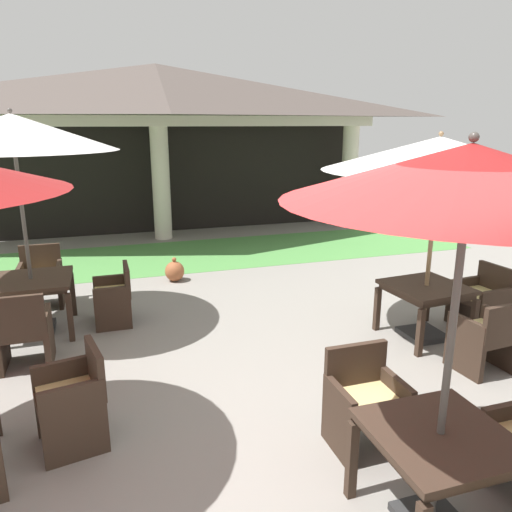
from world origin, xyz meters
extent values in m
plane|color=gray|center=(0.00, 0.00, 0.00)|extent=(60.00, 60.00, 0.00)
cylinder|color=beige|center=(0.00, 9.13, 1.32)|extent=(0.42, 0.42, 2.65)
cylinder|color=beige|center=(4.98, 9.13, 1.32)|extent=(0.42, 0.42, 2.65)
cube|color=beige|center=(0.00, 9.13, 2.77)|extent=(10.77, 0.70, 0.24)
pyramid|color=#514742|center=(0.00, 9.13, 3.45)|extent=(11.17, 3.11, 1.12)
cube|color=black|center=(0.00, 10.03, 1.32)|extent=(10.57, 0.16, 2.65)
cube|color=#519347|center=(0.00, 7.35, 0.00)|extent=(12.97, 2.62, 0.01)
cube|color=#38281E|center=(2.50, 2.33, 0.69)|extent=(1.00, 1.00, 0.05)
cube|color=#38281E|center=(2.50, 2.33, 0.64)|extent=(0.92, 0.92, 0.06)
cube|color=#38281E|center=(2.12, 1.86, 0.30)|extent=(0.08, 0.08, 0.60)
cube|color=#38281E|center=(2.96, 1.94, 0.30)|extent=(0.08, 0.08, 0.60)
cube|color=#38281E|center=(2.04, 2.71, 0.30)|extent=(0.08, 0.08, 0.60)
cube|color=#38281E|center=(2.89, 2.79, 0.30)|extent=(0.08, 0.08, 0.60)
cube|color=#2D2D2D|center=(2.50, 2.33, 0.04)|extent=(0.51, 0.51, 0.07)
cylinder|color=olive|center=(2.50, 2.33, 1.17)|extent=(0.05, 0.05, 2.33)
cone|color=white|center=(2.50, 2.33, 2.37)|extent=(2.81, 2.81, 0.40)
sphere|color=olive|center=(2.50, 2.33, 2.60)|extent=(0.06, 0.06, 0.06)
cube|color=#38281E|center=(2.59, 1.38, 0.41)|extent=(0.60, 0.58, 0.07)
cube|color=#E0CC7F|center=(2.59, 1.38, 0.47)|extent=(0.55, 0.53, 0.05)
cube|color=#38281E|center=(2.61, 1.13, 0.66)|extent=(0.55, 0.11, 0.42)
cube|color=#38281E|center=(2.33, 1.36, 0.33)|extent=(0.11, 0.54, 0.66)
cube|color=#38281E|center=(2.84, 1.40, 0.33)|extent=(0.11, 0.54, 0.66)
cube|color=#38281E|center=(2.32, 1.59, 0.19)|extent=(0.06, 0.06, 0.38)
cube|color=#38281E|center=(2.81, 1.64, 0.19)|extent=(0.06, 0.06, 0.38)
cube|color=#38281E|center=(2.36, 1.12, 0.19)|extent=(0.06, 0.06, 0.38)
cube|color=#38281E|center=(3.45, 2.41, 0.40)|extent=(0.63, 0.65, 0.07)
cube|color=#E0CC7F|center=(3.45, 2.41, 0.46)|extent=(0.58, 0.60, 0.05)
cube|color=#38281E|center=(3.72, 2.43, 0.64)|extent=(0.11, 0.60, 0.40)
cube|color=#38281E|center=(3.47, 2.13, 0.31)|extent=(0.58, 0.11, 0.61)
cube|color=#38281E|center=(3.43, 2.69, 0.31)|extent=(0.58, 0.11, 0.61)
cube|color=#38281E|center=(3.21, 2.12, 0.18)|extent=(0.06, 0.06, 0.37)
cube|color=#38281E|center=(3.17, 2.66, 0.18)|extent=(0.06, 0.06, 0.37)
cube|color=#38281E|center=(3.73, 2.16, 0.18)|extent=(0.06, 0.06, 0.37)
cube|color=#38281E|center=(3.69, 2.70, 0.18)|extent=(0.06, 0.06, 0.37)
cube|color=#38281E|center=(-1.80, 1.35, 0.43)|extent=(0.62, 0.63, 0.07)
cube|color=#E0CC7F|center=(-1.80, 1.35, 0.49)|extent=(0.57, 0.58, 0.05)
cube|color=#38281E|center=(-1.56, 1.40, 0.67)|extent=(0.17, 0.53, 0.42)
cube|color=#38281E|center=(-1.75, 1.11, 0.34)|extent=(0.52, 0.16, 0.69)
cube|color=#38281E|center=(-1.85, 1.59, 0.34)|extent=(0.52, 0.16, 0.69)
cube|color=#38281E|center=(-1.98, 1.07, 0.20)|extent=(0.07, 0.07, 0.39)
cube|color=#38281E|center=(-2.07, 1.53, 0.20)|extent=(0.07, 0.07, 0.39)
cube|color=#38281E|center=(-1.52, 1.16, 0.20)|extent=(0.07, 0.07, 0.39)
cube|color=#38281E|center=(-1.62, 1.63, 0.20)|extent=(0.07, 0.07, 0.39)
cube|color=#38281E|center=(-2.36, 4.05, 0.73)|extent=(1.00, 1.00, 0.05)
cube|color=#38281E|center=(-2.36, 4.05, 0.67)|extent=(0.92, 0.92, 0.05)
cube|color=#38281E|center=(-1.89, 3.59, 0.32)|extent=(0.07, 0.07, 0.65)
cube|color=#38281E|center=(-2.83, 4.52, 0.32)|extent=(0.07, 0.07, 0.65)
cube|color=#38281E|center=(-1.90, 4.52, 0.32)|extent=(0.07, 0.07, 0.65)
cube|color=#2D2D2D|center=(-2.36, 4.05, 0.04)|extent=(0.46, 0.46, 0.08)
cylinder|color=#4C4742|center=(-2.36, 4.05, 1.29)|extent=(0.05, 0.05, 2.58)
cone|color=white|center=(-2.36, 4.05, 2.62)|extent=(2.51, 2.51, 0.44)
sphere|color=#4C4742|center=(-2.36, 4.05, 2.87)|extent=(0.06, 0.06, 0.06)
cube|color=#38281E|center=(-2.36, 5.05, 0.41)|extent=(0.59, 0.55, 0.07)
cube|color=#E0CC7F|center=(-2.36, 5.05, 0.47)|extent=(0.55, 0.51, 0.05)
cube|color=#38281E|center=(-2.36, 5.31, 0.68)|extent=(0.59, 0.06, 0.47)
cube|color=#38281E|center=(-2.09, 5.05, 0.34)|extent=(0.06, 0.55, 0.67)
cube|color=#38281E|center=(-2.64, 5.05, 0.34)|extent=(0.06, 0.55, 0.67)
cube|color=#38281E|center=(-2.10, 4.81, 0.19)|extent=(0.06, 0.06, 0.38)
cube|color=#38281E|center=(-2.63, 4.81, 0.19)|extent=(0.06, 0.06, 0.38)
cube|color=#38281E|center=(-2.10, 5.30, 0.19)|extent=(0.06, 0.06, 0.38)
cube|color=#38281E|center=(-2.63, 5.30, 0.19)|extent=(0.06, 0.06, 0.38)
cube|color=#38281E|center=(-1.36, 4.06, 0.39)|extent=(0.48, 0.61, 0.07)
cube|color=#E0CC7F|center=(-1.36, 4.06, 0.45)|extent=(0.45, 0.56, 0.05)
cube|color=#38281E|center=(-1.14, 4.06, 0.62)|extent=(0.06, 0.61, 0.40)
cube|color=#38281E|center=(-1.36, 3.77, 0.31)|extent=(0.48, 0.06, 0.61)
cube|color=#38281E|center=(-1.36, 4.34, 0.31)|extent=(0.48, 0.06, 0.61)
cube|color=#38281E|center=(-1.57, 3.78, 0.18)|extent=(0.06, 0.06, 0.35)
cube|color=#38281E|center=(-1.57, 4.33, 0.18)|extent=(0.06, 0.06, 0.35)
cube|color=#38281E|center=(-1.15, 3.78, 0.18)|extent=(0.06, 0.06, 0.35)
cube|color=#38281E|center=(-1.15, 4.34, 0.18)|extent=(0.06, 0.06, 0.35)
cube|color=#38281E|center=(-2.36, 3.06, 0.42)|extent=(0.55, 0.53, 0.07)
cube|color=#E0CC7F|center=(-2.36, 3.06, 0.48)|extent=(0.50, 0.49, 0.05)
cube|color=#38281E|center=(-2.36, 2.81, 0.69)|extent=(0.54, 0.06, 0.47)
cube|color=#38281E|center=(-2.61, 3.05, 0.32)|extent=(0.06, 0.53, 0.65)
cube|color=#38281E|center=(-2.10, 3.06, 0.32)|extent=(0.06, 0.53, 0.65)
cube|color=#38281E|center=(-2.60, 3.29, 0.19)|extent=(0.06, 0.06, 0.39)
cube|color=#38281E|center=(-2.11, 3.29, 0.19)|extent=(0.06, 0.06, 0.39)
cube|color=#38281E|center=(-2.60, 2.82, 0.19)|extent=(0.06, 0.06, 0.39)
cube|color=#38281E|center=(-2.11, 2.82, 0.19)|extent=(0.06, 0.06, 0.39)
cube|color=#38281E|center=(0.64, -0.37, 0.71)|extent=(0.90, 0.90, 0.05)
cube|color=#38281E|center=(0.64, -0.37, 0.66)|extent=(0.83, 0.83, 0.06)
cube|color=#38281E|center=(0.22, 0.04, 0.32)|extent=(0.07, 0.07, 0.63)
cube|color=#38281E|center=(1.05, 0.04, 0.32)|extent=(0.07, 0.07, 0.63)
cylinder|color=#4C4742|center=(0.64, -0.37, 1.21)|extent=(0.05, 0.05, 2.42)
cone|color=maroon|center=(0.64, -0.37, 2.45)|extent=(2.21, 2.21, 0.34)
sphere|color=#4C4742|center=(0.64, -0.37, 2.65)|extent=(0.06, 0.06, 0.06)
cube|color=#38281E|center=(1.54, -0.09, 0.31)|extent=(0.57, 0.06, 0.62)
cube|color=#38281E|center=(1.29, -0.10, 0.19)|extent=(0.06, 0.06, 0.38)
cube|color=#38281E|center=(0.63, 0.53, 0.40)|extent=(0.59, 0.51, 0.07)
cube|color=#E0CC7F|center=(0.63, 0.53, 0.46)|extent=(0.54, 0.47, 0.05)
cube|color=#38281E|center=(0.63, 0.77, 0.65)|extent=(0.58, 0.06, 0.43)
cube|color=#38281E|center=(0.90, 0.54, 0.31)|extent=(0.06, 0.51, 0.62)
cube|color=#38281E|center=(0.36, 0.53, 0.31)|extent=(0.06, 0.51, 0.62)
cube|color=#38281E|center=(0.90, 0.31, 0.18)|extent=(0.06, 0.06, 0.36)
cube|color=#38281E|center=(0.37, 0.31, 0.18)|extent=(0.06, 0.06, 0.36)
cube|color=#38281E|center=(0.90, 0.76, 0.18)|extent=(0.06, 0.06, 0.36)
cube|color=#38281E|center=(0.37, 0.76, 0.18)|extent=(0.06, 0.06, 0.36)
ellipsoid|color=#9E5633|center=(-0.25, 5.68, 0.18)|extent=(0.34, 0.34, 0.36)
sphere|color=#9E5633|center=(-0.25, 5.68, 0.40)|extent=(0.08, 0.08, 0.08)
camera|label=1|loc=(-1.40, -2.72, 2.74)|focal=34.54mm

